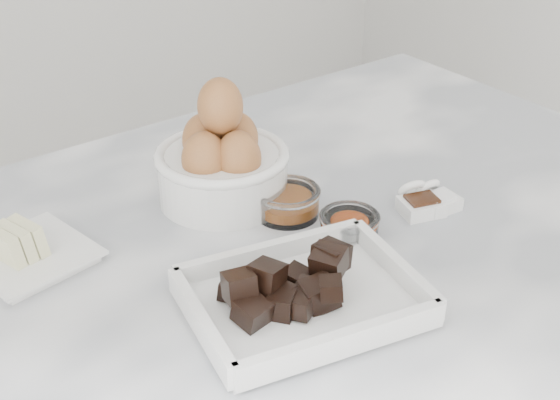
{
  "coord_description": "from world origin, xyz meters",
  "views": [
    {
      "loc": [
        -0.47,
        -0.63,
        1.45
      ],
      "look_at": [
        0.02,
        0.03,
        0.98
      ],
      "focal_mm": 50.0,
      "sensor_mm": 36.0,
      "label": 1
    }
  ],
  "objects_px": {
    "sugar_ramekin": "(244,188)",
    "zest_bowl": "(349,225)",
    "butter_plate": "(27,250)",
    "honey_bowl": "(287,201)",
    "vanilla_spoon": "(419,202)",
    "salt_spoon": "(436,199)",
    "egg_bowl": "(222,161)",
    "chocolate_dish": "(303,291)"
  },
  "relations": [
    {
      "from": "zest_bowl",
      "to": "vanilla_spoon",
      "type": "xyz_separation_m",
      "value": [
        0.11,
        -0.01,
        -0.0
      ]
    },
    {
      "from": "egg_bowl",
      "to": "zest_bowl",
      "type": "distance_m",
      "value": 0.19
    },
    {
      "from": "chocolate_dish",
      "to": "zest_bowl",
      "type": "bearing_deg",
      "value": 30.46
    },
    {
      "from": "butter_plate",
      "to": "vanilla_spoon",
      "type": "relative_size",
      "value": 2.0
    },
    {
      "from": "butter_plate",
      "to": "salt_spoon",
      "type": "distance_m",
      "value": 0.51
    },
    {
      "from": "sugar_ramekin",
      "to": "salt_spoon",
      "type": "distance_m",
      "value": 0.25
    },
    {
      "from": "egg_bowl",
      "to": "zest_bowl",
      "type": "xyz_separation_m",
      "value": [
        0.07,
        -0.17,
        -0.04
      ]
    },
    {
      "from": "vanilla_spoon",
      "to": "egg_bowl",
      "type": "bearing_deg",
      "value": 135.71
    },
    {
      "from": "salt_spoon",
      "to": "chocolate_dish",
      "type": "bearing_deg",
      "value": -166.49
    },
    {
      "from": "sugar_ramekin",
      "to": "honey_bowl",
      "type": "relative_size",
      "value": 1.07
    },
    {
      "from": "honey_bowl",
      "to": "zest_bowl",
      "type": "bearing_deg",
      "value": -72.76
    },
    {
      "from": "chocolate_dish",
      "to": "butter_plate",
      "type": "relative_size",
      "value": 1.82
    },
    {
      "from": "chocolate_dish",
      "to": "honey_bowl",
      "type": "height_order",
      "value": "chocolate_dish"
    },
    {
      "from": "honey_bowl",
      "to": "vanilla_spoon",
      "type": "bearing_deg",
      "value": -33.96
    },
    {
      "from": "egg_bowl",
      "to": "vanilla_spoon",
      "type": "xyz_separation_m",
      "value": [
        0.18,
        -0.18,
        -0.04
      ]
    },
    {
      "from": "vanilla_spoon",
      "to": "chocolate_dish",
      "type": "bearing_deg",
      "value": -163.7
    },
    {
      "from": "egg_bowl",
      "to": "honey_bowl",
      "type": "relative_size",
      "value": 2.04
    },
    {
      "from": "salt_spoon",
      "to": "egg_bowl",
      "type": "bearing_deg",
      "value": 138.3
    },
    {
      "from": "salt_spoon",
      "to": "zest_bowl",
      "type": "bearing_deg",
      "value": 174.51
    },
    {
      "from": "honey_bowl",
      "to": "vanilla_spoon",
      "type": "xyz_separation_m",
      "value": [
        0.14,
        -0.09,
        -0.01
      ]
    },
    {
      "from": "sugar_ramekin",
      "to": "egg_bowl",
      "type": "xyz_separation_m",
      "value": [
        -0.01,
        0.04,
        0.02
      ]
    },
    {
      "from": "sugar_ramekin",
      "to": "butter_plate",
      "type": "bearing_deg",
      "value": 170.02
    },
    {
      "from": "chocolate_dish",
      "to": "salt_spoon",
      "type": "relative_size",
      "value": 4.38
    },
    {
      "from": "sugar_ramekin",
      "to": "zest_bowl",
      "type": "relative_size",
      "value": 1.24
    },
    {
      "from": "chocolate_dish",
      "to": "sugar_ramekin",
      "type": "xyz_separation_m",
      "value": [
        0.07,
        0.21,
        0.0
      ]
    },
    {
      "from": "butter_plate",
      "to": "egg_bowl",
      "type": "relative_size",
      "value": 0.85
    },
    {
      "from": "butter_plate",
      "to": "zest_bowl",
      "type": "relative_size",
      "value": 2.01
    },
    {
      "from": "sugar_ramekin",
      "to": "zest_bowl",
      "type": "bearing_deg",
      "value": -64.73
    },
    {
      "from": "butter_plate",
      "to": "zest_bowl",
      "type": "height_order",
      "value": "butter_plate"
    },
    {
      "from": "egg_bowl",
      "to": "salt_spoon",
      "type": "height_order",
      "value": "egg_bowl"
    },
    {
      "from": "sugar_ramekin",
      "to": "egg_bowl",
      "type": "height_order",
      "value": "egg_bowl"
    },
    {
      "from": "chocolate_dish",
      "to": "butter_plate",
      "type": "xyz_separation_m",
      "value": [
        -0.2,
        0.26,
        -0.01
      ]
    },
    {
      "from": "chocolate_dish",
      "to": "egg_bowl",
      "type": "distance_m",
      "value": 0.26
    },
    {
      "from": "egg_bowl",
      "to": "salt_spoon",
      "type": "xyz_separation_m",
      "value": [
        0.21,
        -0.19,
        -0.04
      ]
    },
    {
      "from": "salt_spoon",
      "to": "butter_plate",
      "type": "bearing_deg",
      "value": 157.59
    },
    {
      "from": "sugar_ramekin",
      "to": "egg_bowl",
      "type": "relative_size",
      "value": 0.52
    },
    {
      "from": "chocolate_dish",
      "to": "egg_bowl",
      "type": "bearing_deg",
      "value": 75.69
    },
    {
      "from": "butter_plate",
      "to": "sugar_ramekin",
      "type": "distance_m",
      "value": 0.27
    },
    {
      "from": "honey_bowl",
      "to": "zest_bowl",
      "type": "distance_m",
      "value": 0.09
    },
    {
      "from": "chocolate_dish",
      "to": "honey_bowl",
      "type": "bearing_deg",
      "value": 57.47
    },
    {
      "from": "sugar_ramekin",
      "to": "egg_bowl",
      "type": "distance_m",
      "value": 0.05
    },
    {
      "from": "butter_plate",
      "to": "honey_bowl",
      "type": "distance_m",
      "value": 0.32
    }
  ]
}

